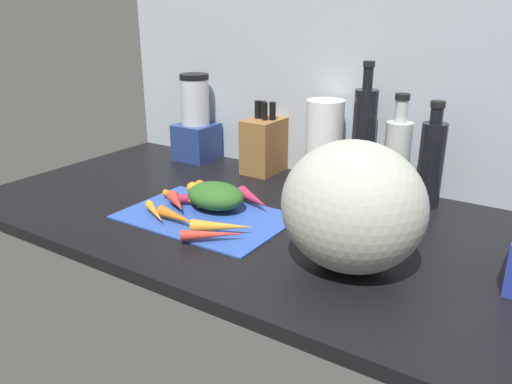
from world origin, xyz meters
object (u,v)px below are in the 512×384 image
at_px(carrot_10, 254,199).
at_px(cutting_board, 205,216).
at_px(carrot_5, 221,203).
at_px(bottle_2, 431,162).
at_px(blender_appliance, 196,123).
at_px(bottle_1, 397,157).
at_px(carrot_3, 209,192).
at_px(carrot_2, 178,217).
at_px(carrot_8, 205,197).
at_px(paper_towel_roll, 324,143).
at_px(carrot_4, 155,213).
at_px(carrot_9, 177,203).
at_px(carrot_0, 222,226).
at_px(carrot_6, 209,198).
at_px(winter_squash, 353,207).
at_px(bottle_0, 363,139).
at_px(carrot_1, 183,199).
at_px(knife_block, 264,145).
at_px(carrot_7, 213,235).

bearing_deg(carrot_10, cutting_board, -119.04).
relative_size(carrot_5, bottle_2, 0.43).
relative_size(blender_appliance, bottle_1, 1.01).
relative_size(carrot_3, carrot_5, 1.04).
height_order(carrot_3, bottle_2, bottle_2).
bearing_deg(carrot_2, carrot_5, 77.70).
relative_size(carrot_8, paper_towel_roll, 0.67).
height_order(bottle_1, bottle_2, bottle_1).
xyz_separation_m(carrot_4, bottle_2, (0.54, 0.47, 0.10)).
distance_m(carrot_9, bottle_1, 0.60).
relative_size(carrot_0, carrot_6, 0.91).
relative_size(paper_towel_roll, bottle_1, 0.87).
height_order(cutting_board, winter_squash, winter_squash).
relative_size(carrot_0, carrot_5, 1.20).
height_order(carrot_8, bottle_2, bottle_2).
relative_size(carrot_3, bottle_1, 0.43).
height_order(carrot_2, bottle_0, bottle_0).
distance_m(carrot_1, bottle_1, 0.58).
height_order(carrot_0, carrot_5, carrot_0).
xyz_separation_m(blender_appliance, bottle_0, (0.60, -0.00, 0.03)).
xyz_separation_m(cutting_board, paper_towel_roll, (0.13, 0.40, 0.12)).
bearing_deg(carrot_0, carrot_3, 135.32).
height_order(carrot_10, knife_block, knife_block).
bearing_deg(carrot_6, carrot_8, -123.62).
height_order(carrot_5, knife_block, knife_block).
relative_size(carrot_1, carrot_9, 1.39).
bearing_deg(bottle_0, carrot_5, -125.76).
bearing_deg(carrot_10, carrot_8, -154.53).
height_order(carrot_0, paper_towel_roll, paper_towel_roll).
bearing_deg(bottle_2, carrot_2, -135.06).
bearing_deg(knife_block, carrot_5, -76.05).
bearing_deg(carrot_6, bottle_0, 47.73).
relative_size(cutting_board, carrot_1, 2.80).
bearing_deg(winter_squash, cutting_board, 174.13).
relative_size(carrot_3, winter_squash, 0.43).
bearing_deg(carrot_6, carrot_9, -115.51).
height_order(carrot_3, winter_squash, winter_squash).
bearing_deg(cutting_board, carrot_1, 161.32).
bearing_deg(carrot_8, carrot_7, -47.00).
bearing_deg(winter_squash, bottle_0, 109.60).
distance_m(carrot_3, bottle_1, 0.52).
xyz_separation_m(carrot_9, knife_block, (0.00, 0.41, 0.06)).
bearing_deg(carrot_6, cutting_board, -57.74).
relative_size(carrot_9, bottle_1, 0.37).
relative_size(cutting_board, winter_squash, 1.43).
bearing_deg(carrot_8, carrot_10, 25.47).
xyz_separation_m(carrot_3, blender_appliance, (-0.29, 0.30, 0.10)).
height_order(carrot_4, bottle_0, bottle_0).
xyz_separation_m(carrot_7, carrot_10, (-0.04, 0.23, 0.00)).
distance_m(paper_towel_roll, bottle_1, 0.22).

